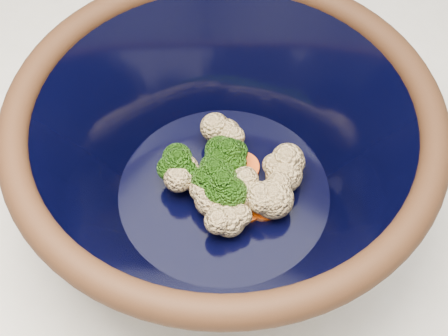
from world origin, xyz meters
name	(u,v)px	position (x,y,z in m)	size (l,w,h in m)	color
mixing_bowl	(224,158)	(-0.10, 0.06, 0.98)	(0.34, 0.34, 0.14)	black
vegetable_pile	(227,178)	(-0.10, 0.06, 0.95)	(0.12, 0.10, 0.04)	#608442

